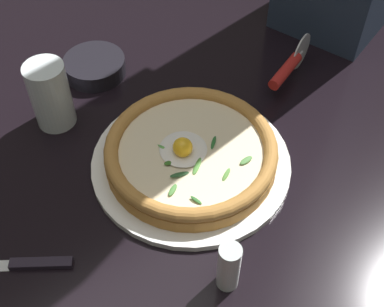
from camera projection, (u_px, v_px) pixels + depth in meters
ground_plane at (208, 160)px, 0.90m from camera, size 2.40×2.40×0.03m
pizza_plate at (192, 163)px, 0.87m from camera, size 0.34×0.34×0.01m
pizza at (192, 153)px, 0.85m from camera, size 0.29×0.29×0.06m
side_bowl at (95, 66)px, 1.02m from camera, size 0.12×0.12×0.03m
pizza_cutter at (290, 66)px, 0.99m from camera, size 0.07×0.15×0.07m
table_knife at (21, 264)px, 0.75m from camera, size 0.13×0.19×0.01m
drinking_glass at (52, 99)px, 0.90m from camera, size 0.07×0.07×0.13m
pepper_shaker at (229, 267)px, 0.70m from camera, size 0.03×0.03×0.09m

